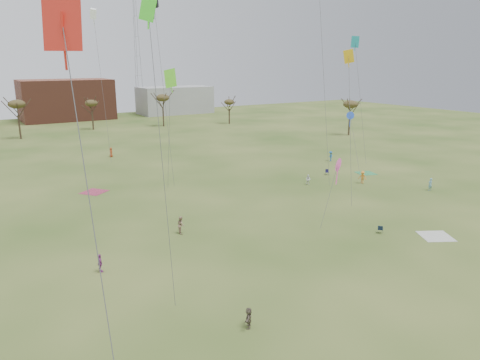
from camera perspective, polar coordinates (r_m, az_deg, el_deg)
ground at (r=38.79m, az=9.64°, el=-11.77°), size 260.00×260.00×0.00m
spectator_fore_b at (r=46.95m, az=-7.49°, el=-5.67°), size 0.86×1.01×1.81m
spectator_fore_c at (r=31.23m, az=1.10°, el=-17.05°), size 1.15×1.33×1.45m
flyer_mid_b at (r=67.79m, az=15.25°, el=0.35°), size 1.11×1.37×1.85m
flyer_mid_c at (r=67.11m, az=22.95°, el=-0.50°), size 0.69×0.50×1.75m
spectator_mid_d at (r=40.16m, az=-17.31°, el=-10.04°), size 0.39×0.94×1.60m
spectator_mid_e at (r=65.56m, az=8.65°, el=0.05°), size 0.88×0.89×1.45m
flyer_far_b at (r=87.10m, az=-16.03°, el=3.40°), size 0.84×1.02×1.79m
flyer_far_c at (r=81.85m, az=11.40°, el=2.99°), size 1.07×1.33×1.79m
blanket_cream at (r=50.17m, az=23.55°, el=-6.56°), size 4.07×4.07×0.03m
blanket_plum at (r=64.40m, az=-17.99°, el=-1.46°), size 4.15×4.15×0.03m
blanket_olive at (r=74.28m, az=15.64°, el=0.83°), size 3.43×3.43×0.03m
camp_chair_center at (r=48.99m, az=17.34°, el=-6.16°), size 0.74×0.73×0.87m
camp_chair_right at (r=71.86m, az=10.96°, el=0.86°), size 0.73×0.74×0.87m
kites_aloft at (r=61.32m, az=-11.10°, el=18.03°), size 69.40×65.01×26.52m
tree_line at (r=107.24m, az=-20.98°, el=8.39°), size 117.44×49.32×8.91m
building_brick at (r=148.81m, az=-21.16°, el=9.47°), size 26.00×16.00×12.00m
building_grey at (r=157.55m, az=-8.24°, el=9.99°), size 24.00×12.00×9.00m
radio_tower at (r=159.86m, az=-12.89°, el=15.13°), size 1.51×1.72×41.00m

